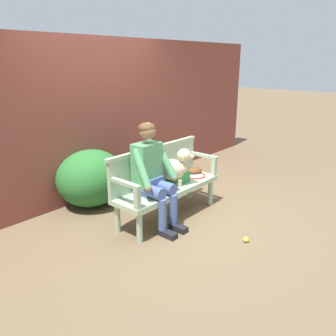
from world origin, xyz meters
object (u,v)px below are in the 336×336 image
object	(u,v)px
dog_on_bench	(175,167)
tennis_ball	(246,240)
baseball_glove	(195,170)
garden_bench	(168,191)
tennis_racket	(193,175)
sports_bag	(178,177)
person_seated	(152,172)

from	to	relation	value
dog_on_bench	tennis_ball	distance (m)	1.25
dog_on_bench	baseball_glove	size ratio (longest dim) A/B	2.23
tennis_ball	baseball_glove	bearing A→B (deg)	63.92
garden_bench	baseball_glove	size ratio (longest dim) A/B	7.19
dog_on_bench	tennis_racket	bearing A→B (deg)	4.90
dog_on_bench	tennis_racket	size ratio (longest dim) A/B	0.87
tennis_racket	tennis_ball	bearing A→B (deg)	-112.89
garden_bench	sports_bag	xyz separation A→B (m)	(0.20, 0.00, 0.13)
person_seated	baseball_glove	xyz separation A→B (m)	(0.96, 0.06, -0.23)
tennis_racket	baseball_glove	world-z (taller)	baseball_glove
dog_on_bench	tennis_ball	xyz separation A→B (m)	(-0.01, -1.07, -0.64)
garden_bench	tennis_racket	bearing A→B (deg)	0.70
tennis_racket	baseball_glove	distance (m)	0.11
tennis_racket	tennis_ball	distance (m)	1.28
tennis_racket	sports_bag	distance (m)	0.36
person_seated	dog_on_bench	world-z (taller)	person_seated
garden_bench	dog_on_bench	distance (m)	0.32
baseball_glove	tennis_ball	distance (m)	1.37
person_seated	dog_on_bench	distance (m)	0.41
baseball_glove	garden_bench	bearing A→B (deg)	-153.96
baseball_glove	tennis_ball	xyz separation A→B (m)	(-0.57, -1.16, -0.44)
garden_bench	dog_on_bench	xyz separation A→B (m)	(0.10, -0.03, 0.30)
baseball_glove	tennis_racket	bearing A→B (deg)	-133.15
sports_bag	tennis_ball	world-z (taller)	sports_bag
garden_bench	sports_bag	world-z (taller)	sports_bag
garden_bench	dog_on_bench	bearing A→B (deg)	-18.07
baseball_glove	sports_bag	bearing A→B (deg)	-152.51
tennis_racket	tennis_ball	size ratio (longest dim) A/B	8.59
dog_on_bench	tennis_racket	distance (m)	0.51
garden_bench	sports_bag	size ratio (longest dim) A/B	5.65
garden_bench	person_seated	xyz separation A→B (m)	(-0.31, -0.01, 0.33)
sports_bag	garden_bench	bearing A→B (deg)	-178.65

